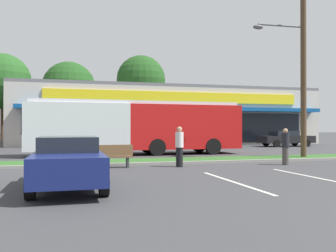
{
  "coord_description": "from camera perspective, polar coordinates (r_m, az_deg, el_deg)",
  "views": [
    {
      "loc": [
        -7.11,
        -3.13,
        1.63
      ],
      "look_at": [
        -1.35,
        18.1,
        1.76
      ],
      "focal_mm": 39.43,
      "sensor_mm": 36.0,
      "label": 1
    }
  ],
  "objects": [
    {
      "name": "bus_stop_bench",
      "position": [
        15.26,
        -8.52,
        -4.55
      ],
      "size": [
        1.6,
        0.45,
        0.95
      ],
      "rotation": [
        0.0,
        0.0,
        3.14
      ],
      "color": "brown",
      "rests_on": "ground_plane"
    },
    {
      "name": "storefront_building",
      "position": [
        41.2,
        -0.95,
        1.47
      ],
      "size": [
        30.68,
        14.89,
        5.84
      ],
      "color": "#BCB7AD",
      "rests_on": "ground_plane"
    },
    {
      "name": "tree_mid_left",
      "position": [
        48.1,
        -15.07,
        5.62
      ],
      "size": [
        6.67,
        6.67,
        9.96
      ],
      "color": "#473323",
      "rests_on": "ground_plane"
    },
    {
      "name": "pedestrian_near_bench",
      "position": [
        15.49,
        1.78,
        -3.2
      ],
      "size": [
        0.34,
        0.34,
        1.69
      ],
      "rotation": [
        0.0,
        0.0,
        1.96
      ],
      "color": "black",
      "rests_on": "ground_plane"
    },
    {
      "name": "tree_mid",
      "position": [
        47.92,
        -4.2,
        7.1
      ],
      "size": [
        6.27,
        6.27,
        10.98
      ],
      "color": "#473323",
      "rests_on": "ground_plane"
    },
    {
      "name": "grass_median",
      "position": [
        18.62,
        7.36,
        -5.16
      ],
      "size": [
        56.0,
        2.2,
        0.12
      ],
      "primitive_type": "cube",
      "color": "#2D5B23",
      "rests_on": "ground_plane"
    },
    {
      "name": "car_0",
      "position": [
        34.36,
        17.72,
        -1.82
      ],
      "size": [
        4.79,
        2.0,
        1.38
      ],
      "color": "black",
      "rests_on": "ground_plane"
    },
    {
      "name": "parking_stripe_0",
      "position": [
        11.43,
        10.08,
        -8.5
      ],
      "size": [
        0.12,
        4.8,
        0.01
      ],
      "primitive_type": "cube",
      "color": "silver",
      "rests_on": "ground_plane"
    },
    {
      "name": "car_2",
      "position": [
        10.41,
        -15.2,
        -5.23
      ],
      "size": [
        1.87,
        4.69,
        1.4
      ],
      "rotation": [
        0.0,
        0.0,
        -1.57
      ],
      "color": "navy",
      "rests_on": "ground_plane"
    },
    {
      "name": "parking_stripe_1",
      "position": [
        13.27,
        21.49,
        -7.34
      ],
      "size": [
        0.12,
        4.8,
        0.01
      ],
      "primitive_type": "cube",
      "color": "silver",
      "rests_on": "ground_plane"
    },
    {
      "name": "car_1",
      "position": [
        30.68,
        7.18,
        -1.91
      ],
      "size": [
        4.11,
        1.98,
        1.52
      ],
      "rotation": [
        0.0,
        0.0,
        3.14
      ],
      "color": "#9E998C",
      "rests_on": "ground_plane"
    },
    {
      "name": "curb_lip",
      "position": [
        17.5,
        8.9,
        -5.47
      ],
      "size": [
        56.0,
        0.24,
        0.12
      ],
      "primitive_type": "cube",
      "color": "gray",
      "rests_on": "ground_plane"
    },
    {
      "name": "city_bus",
      "position": [
        22.61,
        -4.84,
        0.02
      ],
      "size": [
        13.05,
        2.94,
        3.25
      ],
      "rotation": [
        0.0,
        0.0,
        3.17
      ],
      "color": "#B71414",
      "rests_on": "ground_plane"
    },
    {
      "name": "pedestrian_by_pole",
      "position": [
        17.12,
        17.7,
        -3.05
      ],
      "size": [
        0.33,
        0.33,
        1.61
      ],
      "rotation": [
        0.0,
        0.0,
        5.83
      ],
      "color": "#47423D",
      "rests_on": "ground_plane"
    },
    {
      "name": "tree_left",
      "position": [
        50.47,
        -24.23,
        6.31
      ],
      "size": [
        6.91,
        6.91,
        10.91
      ],
      "color": "#473323",
      "rests_on": "ground_plane"
    },
    {
      "name": "utility_pole",
      "position": [
        20.94,
        19.86,
        9.47
      ],
      "size": [
        3.03,
        2.4,
        9.68
      ],
      "color": "#4C3826",
      "rests_on": "ground_plane"
    }
  ]
}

